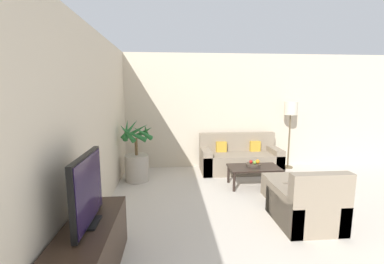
{
  "coord_description": "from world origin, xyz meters",
  "views": [
    {
      "loc": [
        -2.04,
        0.13,
        1.83
      ],
      "look_at": [
        -1.59,
        5.31,
        1.0
      ],
      "focal_mm": 24.0,
      "sensor_mm": 36.0,
      "label": 1
    }
  ],
  "objects": [
    {
      "name": "ottoman",
      "position": [
        -0.12,
        4.19,
        0.19
      ],
      "size": [
        0.59,
        0.52,
        0.38
      ],
      "color": "gray",
      "rests_on": "ground_plane"
    },
    {
      "name": "coffee_table",
      "position": [
        -0.44,
        4.78,
        0.34
      ],
      "size": [
        0.97,
        0.55,
        0.39
      ],
      "color": "black",
      "rests_on": "ground_plane"
    },
    {
      "name": "fruit_bowl",
      "position": [
        -0.43,
        4.85,
        0.41
      ],
      "size": [
        0.28,
        0.28,
        0.04
      ],
      "color": "#42382D",
      "rests_on": "coffee_table"
    },
    {
      "name": "apple_green",
      "position": [
        -0.42,
        4.82,
        0.47
      ],
      "size": [
        0.07,
        0.07,
        0.07
      ],
      "color": "olive",
      "rests_on": "fruit_bowl"
    },
    {
      "name": "wall_left",
      "position": [
        -3.12,
        3.09,
        1.35
      ],
      "size": [
        0.06,
        7.79,
        2.7
      ],
      "color": "beige",
      "rests_on": "ground_plane"
    },
    {
      "name": "sofa_loveseat",
      "position": [
        -0.46,
        5.75,
        0.29
      ],
      "size": [
        1.79,
        0.78,
        0.86
      ],
      "color": "gray",
      "rests_on": "ground_plane"
    },
    {
      "name": "apple_red",
      "position": [
        -0.47,
        4.87,
        0.46
      ],
      "size": [
        0.07,
        0.07,
        0.07
      ],
      "color": "red",
      "rests_on": "fruit_bowl"
    },
    {
      "name": "television",
      "position": [
        -2.82,
        2.49,
        0.91
      ],
      "size": [
        0.18,
        0.78,
        0.68
      ],
      "color": "black",
      "rests_on": "tv_console"
    },
    {
      "name": "tv_console",
      "position": [
        -2.83,
        2.49,
        0.28
      ],
      "size": [
        0.47,
        1.29,
        0.57
      ],
      "color": "#332319",
      "rests_on": "ground_plane"
    },
    {
      "name": "orange_fruit",
      "position": [
        -0.34,
        4.85,
        0.47
      ],
      "size": [
        0.08,
        0.08,
        0.08
      ],
      "color": "orange",
      "rests_on": "fruit_bowl"
    },
    {
      "name": "armchair",
      "position": [
        -0.19,
        3.3,
        0.27
      ],
      "size": [
        0.78,
        0.86,
        0.83
      ],
      "color": "gray",
      "rests_on": "ground_plane"
    },
    {
      "name": "floor_lamp",
      "position": [
        0.78,
        5.91,
        1.34
      ],
      "size": [
        0.3,
        0.3,
        1.59
      ],
      "color": "brown",
      "rests_on": "ground_plane"
    },
    {
      "name": "potted_palm",
      "position": [
        -2.73,
        5.29,
        0.46
      ],
      "size": [
        0.73,
        0.73,
        1.27
      ],
      "color": "#ADA393",
      "rests_on": "ground_plane"
    },
    {
      "name": "wall_back",
      "position": [
        0.0,
        6.22,
        1.35
      ],
      "size": [
        7.78,
        0.06,
        2.7
      ],
      "color": "beige",
      "rests_on": "ground_plane"
    }
  ]
}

